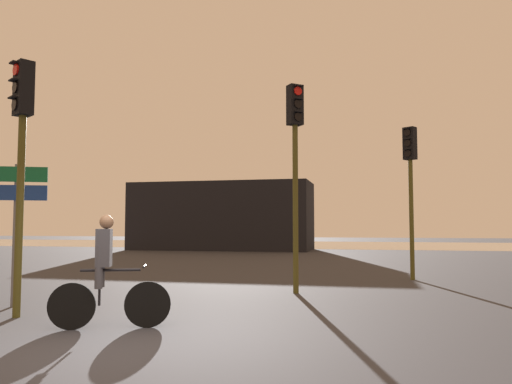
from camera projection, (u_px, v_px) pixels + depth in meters
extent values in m
plane|color=#333338|center=(121.00, 349.00, 5.93)|extent=(120.00, 120.00, 0.00)
cube|color=#9E937F|center=(333.00, 245.00, 39.30)|extent=(80.00, 16.00, 0.01)
cube|color=black|center=(222.00, 216.00, 31.09)|extent=(11.09, 4.00, 4.14)
cylinder|color=#4C4719|center=(20.00, 215.00, 8.08)|extent=(0.12, 0.12, 3.27)
cube|color=black|center=(24.00, 89.00, 8.23)|extent=(0.40, 0.37, 0.90)
cylinder|color=red|center=(16.00, 70.00, 8.15)|extent=(0.18, 0.12, 0.19)
cube|color=black|center=(15.00, 63.00, 8.14)|extent=(0.22, 0.20, 0.02)
cylinder|color=black|center=(15.00, 87.00, 8.13)|extent=(0.18, 0.12, 0.19)
cube|color=black|center=(14.00, 80.00, 8.12)|extent=(0.22, 0.20, 0.02)
cylinder|color=black|center=(15.00, 105.00, 8.11)|extent=(0.18, 0.12, 0.19)
cube|color=black|center=(13.00, 98.00, 8.10)|extent=(0.22, 0.20, 0.02)
cylinder|color=#4C4719|center=(295.00, 208.00, 10.96)|extent=(0.12, 0.12, 3.71)
cube|color=black|center=(295.00, 105.00, 11.12)|extent=(0.40, 0.39, 0.90)
cylinder|color=red|center=(298.00, 91.00, 11.02)|extent=(0.17, 0.14, 0.19)
cube|color=black|center=(298.00, 86.00, 11.01)|extent=(0.22, 0.21, 0.02)
cylinder|color=black|center=(298.00, 104.00, 11.00)|extent=(0.17, 0.14, 0.19)
cube|color=black|center=(298.00, 99.00, 10.99)|extent=(0.22, 0.21, 0.02)
cylinder|color=black|center=(298.00, 117.00, 10.98)|extent=(0.17, 0.14, 0.19)
cube|color=black|center=(299.00, 112.00, 10.97)|extent=(0.22, 0.21, 0.02)
cylinder|color=#4C4719|center=(411.00, 219.00, 13.66)|extent=(0.12, 0.12, 3.30)
cube|color=black|center=(410.00, 143.00, 13.81)|extent=(0.40, 0.37, 0.90)
cylinder|color=black|center=(407.00, 132.00, 13.73)|extent=(0.18, 0.13, 0.19)
cube|color=black|center=(407.00, 128.00, 13.73)|extent=(0.22, 0.20, 0.02)
cylinder|color=black|center=(407.00, 143.00, 13.71)|extent=(0.18, 0.13, 0.19)
cube|color=black|center=(407.00, 139.00, 13.71)|extent=(0.22, 0.20, 0.02)
cylinder|color=black|center=(408.00, 153.00, 13.69)|extent=(0.18, 0.13, 0.19)
cube|color=black|center=(407.00, 149.00, 13.69)|extent=(0.22, 0.20, 0.02)
cylinder|color=slate|center=(15.00, 235.00, 9.11)|extent=(0.08, 0.08, 2.60)
cube|color=#116038|center=(16.00, 174.00, 9.14)|extent=(1.02, 0.46, 0.28)
cube|color=navy|center=(15.00, 193.00, 9.11)|extent=(1.02, 0.46, 0.28)
cylinder|color=black|center=(148.00, 305.00, 7.19)|extent=(0.63, 0.28, 0.66)
cylinder|color=black|center=(72.00, 306.00, 7.03)|extent=(0.63, 0.28, 0.66)
cylinder|color=black|center=(111.00, 270.00, 7.14)|extent=(0.80, 0.35, 0.04)
cylinder|color=black|center=(100.00, 286.00, 7.10)|extent=(0.04, 0.04, 0.55)
cylinder|color=black|center=(145.00, 266.00, 7.22)|extent=(0.20, 0.44, 0.03)
cylinder|color=#3F3F47|center=(99.00, 267.00, 7.02)|extent=(0.11, 0.11, 0.60)
cylinder|color=#3F3F47|center=(101.00, 266.00, 7.22)|extent=(0.11, 0.11, 0.60)
cube|color=#3F3F47|center=(104.00, 248.00, 7.15)|extent=(0.30, 0.35, 0.54)
sphere|color=#846047|center=(107.00, 222.00, 7.18)|extent=(0.20, 0.20, 0.20)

